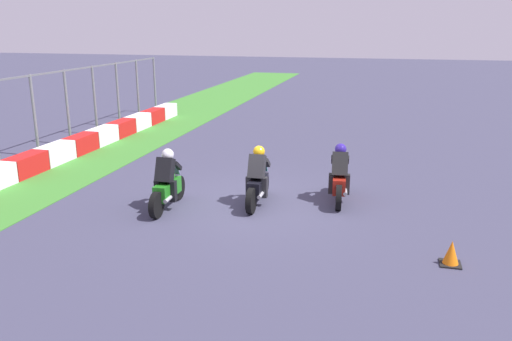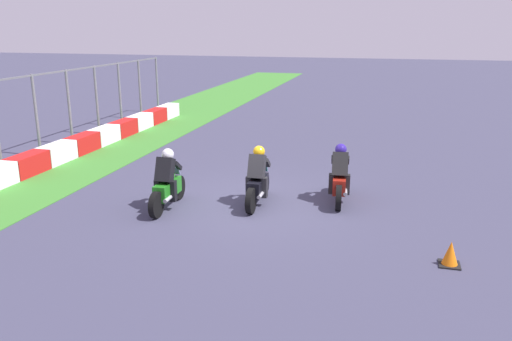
% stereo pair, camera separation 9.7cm
% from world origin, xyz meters
% --- Properties ---
extents(ground_plane, '(120.00, 120.00, 0.00)m').
position_xyz_m(ground_plane, '(0.00, 0.00, 0.00)').
color(ground_plane, '#3B3A51').
extents(grass_verge, '(72.00, 4.37, 0.02)m').
position_xyz_m(grass_verge, '(0.00, 7.26, 0.01)').
color(grass_verge, '#3B7E2D').
rests_on(grass_verge, ground_plane).
extents(track_barrier, '(23.61, 0.60, 0.64)m').
position_xyz_m(track_barrier, '(0.00, 7.44, 0.32)').
color(track_barrier, red).
rests_on(track_barrier, ground_plane).
extents(rider_lane_a, '(2.04, 0.56, 1.51)m').
position_xyz_m(rider_lane_a, '(0.74, -2.04, 0.62)').
color(rider_lane_a, black).
rests_on(rider_lane_a, ground_plane).
extents(rider_lane_b, '(2.04, 0.54, 1.51)m').
position_xyz_m(rider_lane_b, '(-0.04, -0.05, 0.62)').
color(rider_lane_b, black).
rests_on(rider_lane_b, ground_plane).
extents(rider_lane_c, '(2.04, 0.54, 1.51)m').
position_xyz_m(rider_lane_c, '(-0.90, 2.06, 0.62)').
color(rider_lane_c, black).
rests_on(rider_lane_c, ground_plane).
extents(traffic_cone, '(0.40, 0.40, 0.49)m').
position_xyz_m(traffic_cone, '(-2.48, -4.50, 0.22)').
color(traffic_cone, black).
rests_on(traffic_cone, ground_plane).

